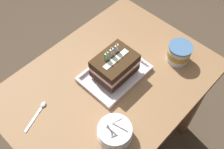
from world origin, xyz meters
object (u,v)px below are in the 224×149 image
birthday_cake (115,65)px  ice_cream_tub (179,53)px  foil_tray (115,74)px  bowl_stack (115,133)px  serving_spoon_near_tray (40,110)px

birthday_cake → ice_cream_tub: size_ratio=1.66×
foil_tray → ice_cream_tub: 0.31m
bowl_stack → ice_cream_tub: bowl_stack is taller
bowl_stack → serving_spoon_near_tray: (-0.13, 0.31, -0.03)m
birthday_cake → serving_spoon_near_tray: (-0.35, 0.10, -0.07)m
birthday_cake → bowl_stack: 0.30m
bowl_stack → serving_spoon_near_tray: bearing=113.6°
bowl_stack → ice_cream_tub: 0.49m
foil_tray → ice_cream_tub: ice_cream_tub is taller
foil_tray → serving_spoon_near_tray: bearing=163.4°
birthday_cake → bowl_stack: birthday_cake is taller
serving_spoon_near_tray → birthday_cake: bearing=-16.6°
birthday_cake → serving_spoon_near_tray: 0.37m
birthday_cake → foil_tray: bearing=-90.0°
birthday_cake → bowl_stack: bearing=-136.7°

